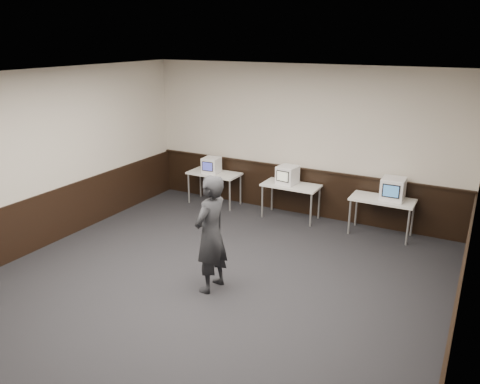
% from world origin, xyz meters
% --- Properties ---
extents(floor, '(8.00, 8.00, 0.00)m').
position_xyz_m(floor, '(0.00, 0.00, 0.00)').
color(floor, black).
rests_on(floor, ground).
extents(ceiling, '(8.00, 8.00, 0.00)m').
position_xyz_m(ceiling, '(0.00, 0.00, 3.20)').
color(ceiling, white).
rests_on(ceiling, back_wall).
extents(back_wall, '(7.00, 0.00, 7.00)m').
position_xyz_m(back_wall, '(0.00, 4.00, 1.60)').
color(back_wall, beige).
rests_on(back_wall, ground).
extents(left_wall, '(0.00, 8.00, 8.00)m').
position_xyz_m(left_wall, '(-3.50, 0.00, 1.60)').
color(left_wall, beige).
rests_on(left_wall, ground).
extents(right_wall, '(0.00, 8.00, 8.00)m').
position_xyz_m(right_wall, '(3.50, 0.00, 1.60)').
color(right_wall, beige).
rests_on(right_wall, ground).
extents(wainscot_back, '(6.98, 0.04, 1.00)m').
position_xyz_m(wainscot_back, '(0.00, 3.98, 0.50)').
color(wainscot_back, black).
rests_on(wainscot_back, back_wall).
extents(wainscot_left, '(0.04, 7.98, 1.00)m').
position_xyz_m(wainscot_left, '(-3.48, 0.00, 0.50)').
color(wainscot_left, black).
rests_on(wainscot_left, left_wall).
extents(wainscot_right, '(0.04, 7.98, 1.00)m').
position_xyz_m(wainscot_right, '(3.48, 0.00, 0.50)').
color(wainscot_right, black).
rests_on(wainscot_right, right_wall).
extents(wainscot_rail, '(6.98, 0.06, 0.04)m').
position_xyz_m(wainscot_rail, '(0.00, 3.96, 1.02)').
color(wainscot_rail, black).
rests_on(wainscot_rail, wainscot_back).
extents(desk_left, '(1.20, 0.60, 0.75)m').
position_xyz_m(desk_left, '(-1.90, 3.60, 0.68)').
color(desk_left, silver).
rests_on(desk_left, ground).
extents(desk_center, '(1.20, 0.60, 0.75)m').
position_xyz_m(desk_center, '(0.00, 3.60, 0.68)').
color(desk_center, silver).
rests_on(desk_center, ground).
extents(desk_right, '(1.20, 0.60, 0.75)m').
position_xyz_m(desk_right, '(1.90, 3.60, 0.68)').
color(desk_right, silver).
rests_on(desk_right, ground).
extents(emac_left, '(0.39, 0.41, 0.36)m').
position_xyz_m(emac_left, '(-1.95, 3.56, 0.93)').
color(emac_left, white).
rests_on(emac_left, desk_left).
extents(emac_center, '(0.43, 0.45, 0.39)m').
position_xyz_m(emac_center, '(-0.10, 3.61, 0.94)').
color(emac_center, white).
rests_on(emac_center, desk_center).
extents(emac_right, '(0.44, 0.47, 0.43)m').
position_xyz_m(emac_right, '(2.06, 3.64, 0.96)').
color(emac_right, white).
rests_on(emac_right, desk_right).
extents(person, '(0.48, 0.70, 1.83)m').
position_xyz_m(person, '(0.08, 0.27, 0.91)').
color(person, black).
rests_on(person, ground).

